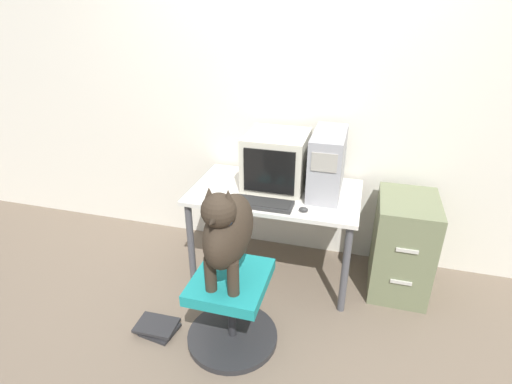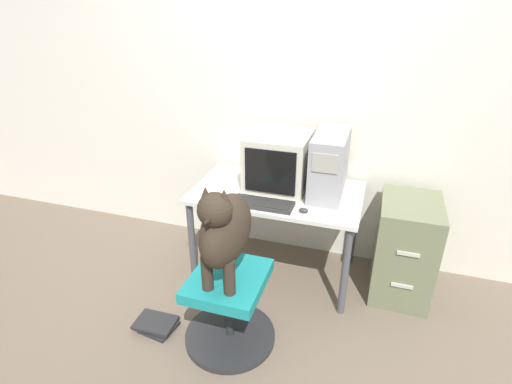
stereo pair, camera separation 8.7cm
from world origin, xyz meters
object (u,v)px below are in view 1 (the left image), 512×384
(crt_monitor, at_px, (276,160))
(keyboard, at_px, (262,203))
(pc_tower, at_px, (327,163))
(dog, at_px, (228,230))
(filing_cabinet, at_px, (402,245))
(office_chair, at_px, (232,308))
(book_stack_floor, at_px, (158,327))

(crt_monitor, xyz_separation_m, keyboard, (-0.01, -0.34, -0.19))
(pc_tower, bearing_deg, crt_monitor, 177.63)
(pc_tower, bearing_deg, dog, -116.77)
(dog, bearing_deg, filing_cabinet, 39.85)
(office_chair, distance_m, dog, 0.58)
(pc_tower, bearing_deg, book_stack_floor, -135.47)
(pc_tower, bearing_deg, keyboard, -139.45)
(keyboard, relative_size, dog, 0.65)
(book_stack_floor, bearing_deg, keyboard, 47.02)
(pc_tower, height_order, book_stack_floor, pc_tower)
(keyboard, xyz_separation_m, office_chair, (-0.06, -0.52, -0.48))
(dog, xyz_separation_m, filing_cabinet, (1.02, 0.85, -0.46))
(office_chair, xyz_separation_m, filing_cabinet, (1.02, 0.83, 0.11))
(filing_cabinet, bearing_deg, office_chair, -140.86)
(crt_monitor, bearing_deg, pc_tower, -2.37)
(filing_cabinet, bearing_deg, crt_monitor, 178.10)
(office_chair, distance_m, filing_cabinet, 1.32)
(keyboard, bearing_deg, pc_tower, 40.55)
(keyboard, height_order, dog, dog)
(keyboard, xyz_separation_m, filing_cabinet, (0.97, 0.31, -0.36))
(office_chair, bearing_deg, dog, -90.00)
(keyboard, relative_size, book_stack_floor, 1.45)
(office_chair, relative_size, filing_cabinet, 0.79)
(crt_monitor, relative_size, dog, 0.72)
(filing_cabinet, bearing_deg, dog, -140.15)
(pc_tower, relative_size, dog, 0.80)
(keyboard, height_order, book_stack_floor, keyboard)
(book_stack_floor, bearing_deg, crt_monitor, 58.87)
(dog, bearing_deg, book_stack_floor, -174.47)
(office_chair, relative_size, book_stack_floor, 2.01)
(office_chair, height_order, dog, dog)
(keyboard, bearing_deg, crt_monitor, 87.65)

